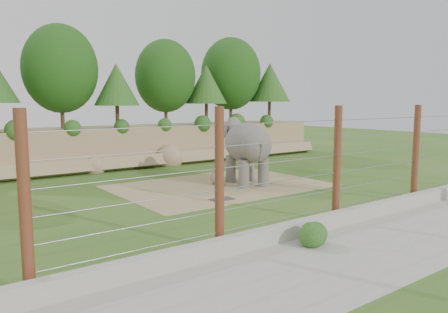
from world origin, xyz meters
TOP-DOWN VIEW (x-y plane):
  - ground at (0.00, 0.00)m, footprint 90.00×90.00m
  - back_embankment at (0.59, 12.68)m, footprint 30.00×5.52m
  - dirt_patch at (0.50, 3.00)m, footprint 10.00×7.00m
  - drain_grate at (-1.28, 0.45)m, footprint 1.00×0.60m
  - elephant at (1.83, 2.56)m, footprint 2.75×4.30m
  - stone_ball at (0.55, 3.33)m, footprint 0.69×0.69m
  - retaining_wall at (0.00, -5.00)m, footprint 26.00×0.35m
  - walkway at (0.00, -7.00)m, footprint 26.00×4.00m
  - barrier_fence at (0.00, -4.50)m, footprint 20.26×0.26m
  - walkway_shrub at (-2.63, -5.80)m, footprint 0.72×0.72m

SIDE VIEW (x-z plane):
  - ground at x=0.00m, z-range 0.00..0.00m
  - walkway at x=0.00m, z-range 0.00..0.01m
  - dirt_patch at x=0.50m, z-range 0.00..0.02m
  - drain_grate at x=-1.28m, z-range 0.02..0.05m
  - retaining_wall at x=0.00m, z-range 0.00..0.50m
  - stone_ball at x=0.55m, z-range 0.02..0.71m
  - walkway_shrub at x=-2.63m, z-range 0.01..0.73m
  - elephant at x=1.83m, z-range 0.00..3.23m
  - barrier_fence at x=0.00m, z-range 0.00..4.00m
  - back_embankment at x=0.59m, z-range -0.42..8.35m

